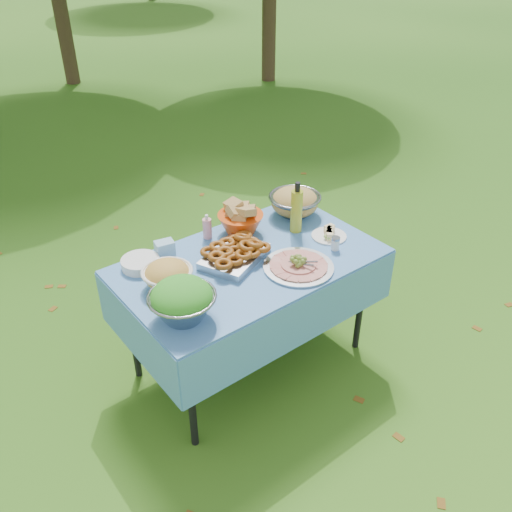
{
  "coord_description": "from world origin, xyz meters",
  "views": [
    {
      "loc": [
        -1.52,
        -2.01,
        2.44
      ],
      "look_at": [
        0.04,
        0.0,
        0.77
      ],
      "focal_mm": 38.0,
      "sensor_mm": 36.0,
      "label": 1
    }
  ],
  "objects": [
    {
      "name": "cheese_plate",
      "position": [
        0.53,
        -0.09,
        0.79
      ],
      "size": [
        0.24,
        0.24,
        0.06
      ],
      "primitive_type": "cylinder",
      "rotation": [
        0.0,
        0.0,
        -0.17
      ],
      "color": "white",
      "rests_on": "picnic_table"
    },
    {
      "name": "charcuterie_platter",
      "position": [
        0.16,
        -0.23,
        0.81
      ],
      "size": [
        0.39,
        0.39,
        0.09
      ],
      "primitive_type": "cylinder",
      "rotation": [
        0.0,
        0.0,
        0.02
      ],
      "color": "#A4A8AC",
      "rests_on": "picnic_table"
    },
    {
      "name": "picnic_table",
      "position": [
        0.0,
        0.0,
        0.38
      ],
      "size": [
        1.46,
        0.86,
        0.76
      ],
      "primitive_type": "cube",
      "color": "#84D8FF",
      "rests_on": "ground"
    },
    {
      "name": "plate_stack",
      "position": [
        -0.51,
        0.31,
        0.79
      ],
      "size": [
        0.26,
        0.26,
        0.05
      ],
      "primitive_type": "cylinder",
      "rotation": [
        0.0,
        0.0,
        -0.28
      ],
      "color": "white",
      "rests_on": "picnic_table"
    },
    {
      "name": "shaker",
      "position": [
        0.46,
        -0.21,
        0.8
      ],
      "size": [
        0.06,
        0.06,
        0.08
      ],
      "primitive_type": "cylinder",
      "rotation": [
        0.0,
        0.0,
        -0.36
      ],
      "color": "white",
      "rests_on": "picnic_table"
    },
    {
      "name": "wipes_box",
      "position": [
        -0.35,
        0.33,
        0.81
      ],
      "size": [
        0.12,
        0.1,
        0.09
      ],
      "primitive_type": "cube",
      "rotation": [
        0.0,
        0.0,
        -0.21
      ],
      "color": "#90C1E1",
      "rests_on": "picnic_table"
    },
    {
      "name": "pasta_bowl_steel",
      "position": [
        0.56,
        0.26,
        0.85
      ],
      "size": [
        0.43,
        0.43,
        0.18
      ],
      "primitive_type": null,
      "rotation": [
        0.0,
        0.0,
        -0.38
      ],
      "color": "gray",
      "rests_on": "picnic_table"
    },
    {
      "name": "sanitizer_bottle",
      "position": [
        -0.05,
        0.35,
        0.84
      ],
      "size": [
        0.07,
        0.07,
        0.15
      ],
      "primitive_type": "cylinder",
      "rotation": [
        0.0,
        0.0,
        0.34
      ],
      "color": "pink",
      "rests_on": "picnic_table"
    },
    {
      "name": "ground",
      "position": [
        0.0,
        0.0,
        0.0
      ],
      "size": [
        80.0,
        80.0,
        0.0
      ],
      "primitive_type": "plane",
      "color": "#133B0A",
      "rests_on": "ground"
    },
    {
      "name": "salad_bowl",
      "position": [
        -0.56,
        -0.21,
        0.87
      ],
      "size": [
        0.43,
        0.43,
        0.21
      ],
      "primitive_type": null,
      "rotation": [
        0.0,
        0.0,
        -0.43
      ],
      "color": "gray",
      "rests_on": "picnic_table"
    },
    {
      "name": "fried_tray",
      "position": [
        -0.07,
        0.05,
        0.81
      ],
      "size": [
        0.45,
        0.39,
        0.09
      ],
      "primitive_type": "cube",
      "rotation": [
        0.0,
        0.0,
        0.42
      ],
      "color": "#BCBDC1",
      "rests_on": "picnic_table"
    },
    {
      "name": "pasta_bowl_white",
      "position": [
        -0.48,
        0.07,
        0.83
      ],
      "size": [
        0.31,
        0.31,
        0.15
      ],
      "primitive_type": null,
      "rotation": [
        0.0,
        0.0,
        -0.23
      ],
      "color": "white",
      "rests_on": "picnic_table"
    },
    {
      "name": "oil_bottle",
      "position": [
        0.42,
        0.09,
        0.92
      ],
      "size": [
        0.09,
        0.09,
        0.32
      ],
      "primitive_type": "cylinder",
      "rotation": [
        0.0,
        0.0,
        -0.25
      ],
      "color": "#ABB427",
      "rests_on": "picnic_table"
    },
    {
      "name": "bread_bowl",
      "position": [
        0.15,
        0.28,
        0.85
      ],
      "size": [
        0.28,
        0.28,
        0.18
      ],
      "primitive_type": null,
      "rotation": [
        0.0,
        0.0,
        -0.02
      ],
      "color": "#D8470D",
      "rests_on": "picnic_table"
    }
  ]
}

